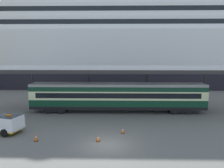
{
  "coord_description": "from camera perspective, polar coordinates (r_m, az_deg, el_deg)",
  "views": [
    {
      "loc": [
        0.9,
        -19.2,
        8.33
      ],
      "look_at": [
        0.31,
        7.96,
        4.5
      ],
      "focal_mm": 35.38,
      "sensor_mm": 36.0,
      "label": 1
    }
  ],
  "objects": [
    {
      "name": "cruise_ship",
      "position": [
        63.64,
        13.76,
        13.74
      ],
      "size": [
        168.18,
        26.28,
        42.9
      ],
      "color": "black",
      "rests_on": "ground"
    },
    {
      "name": "ground_plane",
      "position": [
        20.95,
        -1.38,
        -15.41
      ],
      "size": [
        400.0,
        400.0,
        0.0
      ],
      "primitive_type": "plane",
      "color": "#605F5A"
    },
    {
      "name": "train_carriage",
      "position": [
        31.15,
        1.48,
        -3.11
      ],
      "size": [
        24.32,
        2.81,
        4.11
      ],
      "color": "black",
      "rests_on": "ground"
    },
    {
      "name": "service_truck",
      "position": [
        26.24,
        -26.49,
        -9.09
      ],
      "size": [
        5.55,
        3.37,
        2.02
      ],
      "color": "white",
      "rests_on": "ground"
    },
    {
      "name": "traffic_cone_mid",
      "position": [
        23.55,
        2.77,
        -11.91
      ],
      "size": [
        0.36,
        0.36,
        0.62
      ],
      "color": "black",
      "rests_on": "ground"
    },
    {
      "name": "traffic_cone_far",
      "position": [
        21.58,
        -3.64,
        -13.85
      ],
      "size": [
        0.36,
        0.36,
        0.61
      ],
      "color": "black",
      "rests_on": "ground"
    },
    {
      "name": "platform_canopy",
      "position": [
        31.06,
        1.5,
        4.05
      ],
      "size": [
        35.57,
        6.4,
        6.43
      ],
      "color": "silver",
      "rests_on": "ground"
    },
    {
      "name": "traffic_cone_near",
      "position": [
        22.76,
        -19.07,
        -12.93
      ],
      "size": [
        0.36,
        0.36,
        0.74
      ],
      "color": "black",
      "rests_on": "ground"
    }
  ]
}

